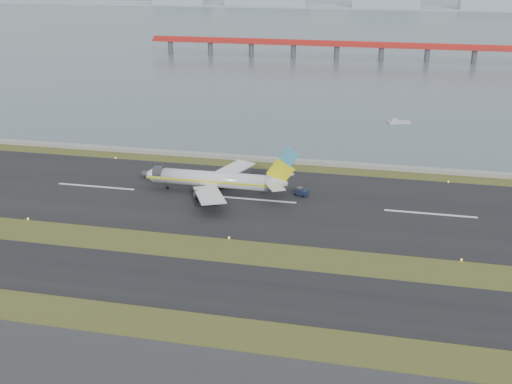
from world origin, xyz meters
TOP-DOWN VIEW (x-y plane):
  - ground at (0.00, 0.00)m, footprint 1000.00×1000.00m
  - taxiway_strip at (0.00, -12.00)m, footprint 1000.00×18.00m
  - runway_strip at (0.00, 30.00)m, footprint 1000.00×45.00m
  - seawall at (0.00, 60.00)m, footprint 1000.00×2.50m
  - bay_water at (0.00, 460.00)m, footprint 1400.00×800.00m
  - red_pier at (20.00, 250.00)m, footprint 260.00×5.00m
  - far_shoreline at (13.62, 620.00)m, footprint 1400.00×80.00m
  - airliner at (-9.70, 32.25)m, footprint 38.52×32.89m
  - pushback_tug at (10.29, 35.09)m, footprint 3.57×2.83m
  - workboat_near at (31.58, 110.58)m, footprint 7.64×4.45m

SIDE VIEW (x-z plane):
  - ground at x=0.00m, z-range 0.00..0.00m
  - bay_water at x=0.00m, z-range -0.65..0.65m
  - taxiway_strip at x=0.00m, z-range 0.00..0.10m
  - runway_strip at x=0.00m, z-range 0.00..0.10m
  - seawall at x=0.00m, z-range 0.00..1.00m
  - workboat_near at x=31.58m, z-range -0.33..1.45m
  - pushback_tug at x=10.29m, z-range -0.03..1.98m
  - airliner at x=-9.70m, z-range -2.94..9.86m
  - far_shoreline at x=13.62m, z-range -24.18..36.32m
  - red_pier at x=20.00m, z-range 2.18..12.38m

